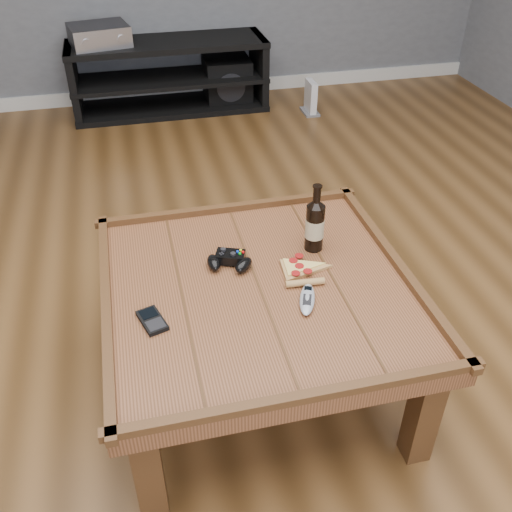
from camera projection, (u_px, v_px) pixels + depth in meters
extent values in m
plane|color=#4A2F15|center=(258.00, 380.00, 2.12)|extent=(6.00, 6.00, 0.00)
cube|color=silver|center=(168.00, 92.00, 4.45)|extent=(5.00, 0.02, 0.10)
cube|color=#4F2C16|center=(259.00, 293.00, 1.87)|extent=(1.00, 1.00, 0.06)
cube|color=#432412|center=(148.00, 470.00, 1.60)|extent=(0.08, 0.08, 0.39)
cube|color=#432412|center=(423.00, 414.00, 1.75)|extent=(0.08, 0.08, 0.39)
cube|color=#432412|center=(131.00, 287.00, 2.26)|extent=(0.08, 0.08, 0.39)
cube|color=#432412|center=(331.00, 258.00, 2.42)|extent=(0.08, 0.08, 0.39)
cube|color=#432412|center=(230.00, 208.00, 2.23)|extent=(1.03, 0.03, 0.03)
cube|color=#432412|center=(303.00, 397.00, 1.47)|extent=(1.03, 0.03, 0.03)
cube|color=#432412|center=(397.00, 262.00, 1.94)|extent=(0.03, 1.03, 0.03)
cube|color=#432412|center=(106.00, 306.00, 1.76)|extent=(0.03, 1.03, 0.03)
cube|color=black|center=(167.00, 44.00, 4.01)|extent=(1.40, 0.45, 0.04)
cube|color=black|center=(170.00, 79.00, 4.15)|extent=(1.40, 0.45, 0.03)
cube|color=black|center=(172.00, 107.00, 4.27)|extent=(1.40, 0.45, 0.04)
cube|color=black|center=(74.00, 83.00, 4.01)|extent=(0.05, 0.44, 0.50)
cube|color=black|center=(259.00, 69.00, 4.27)|extent=(0.05, 0.44, 0.50)
cylinder|color=black|center=(315.00, 228.00, 1.98)|extent=(0.06, 0.06, 0.17)
cone|color=black|center=(316.00, 203.00, 1.92)|extent=(0.06, 0.06, 0.03)
cylinder|color=black|center=(317.00, 195.00, 1.90)|extent=(0.03, 0.03, 0.06)
cylinder|color=black|center=(318.00, 186.00, 1.88)|extent=(0.03, 0.03, 0.01)
cylinder|color=beige|center=(315.00, 228.00, 1.98)|extent=(0.07, 0.07, 0.07)
cube|color=black|center=(230.00, 257.00, 1.95)|extent=(0.11, 0.09, 0.03)
ellipsoid|color=black|center=(214.00, 262.00, 1.93)|extent=(0.04, 0.08, 0.04)
ellipsoid|color=black|center=(244.00, 265.00, 1.91)|extent=(0.09, 0.09, 0.04)
cylinder|color=black|center=(223.00, 250.00, 1.95)|extent=(0.02, 0.02, 0.01)
cylinder|color=black|center=(233.00, 254.00, 1.93)|extent=(0.02, 0.02, 0.01)
cylinder|color=yellow|center=(241.00, 250.00, 1.95)|extent=(0.01, 0.01, 0.01)
cylinder|color=red|center=(243.00, 252.00, 1.94)|extent=(0.01, 0.01, 0.01)
cylinder|color=#0C33CC|center=(238.00, 252.00, 1.94)|extent=(0.01, 0.01, 0.01)
cylinder|color=#0C9919|center=(240.00, 254.00, 1.93)|extent=(0.01, 0.01, 0.01)
cylinder|color=tan|center=(305.00, 283.00, 1.85)|extent=(0.13, 0.03, 0.02)
cylinder|color=#A21514|center=(296.00, 273.00, 1.88)|extent=(0.03, 0.03, 0.00)
cylinder|color=#A21514|center=(308.00, 271.00, 1.89)|extent=(0.03, 0.03, 0.00)
cylinder|color=#A21514|center=(299.00, 266.00, 1.92)|extent=(0.03, 0.03, 0.00)
cylinder|color=#A21514|center=(293.00, 260.00, 1.94)|extent=(0.03, 0.03, 0.00)
cylinder|color=#A21514|center=(299.00, 256.00, 1.96)|extent=(0.03, 0.03, 0.00)
cube|color=black|center=(152.00, 321.00, 1.71)|extent=(0.09, 0.13, 0.01)
cube|color=black|center=(148.00, 313.00, 1.73)|extent=(0.06, 0.06, 0.00)
cube|color=black|center=(156.00, 324.00, 1.69)|extent=(0.06, 0.06, 0.00)
ellipsoid|color=#9DA3AB|center=(307.00, 299.00, 1.78)|extent=(0.10, 0.16, 0.02)
cube|color=black|center=(308.00, 288.00, 1.81)|extent=(0.03, 0.03, 0.00)
cube|color=black|center=(307.00, 300.00, 1.77)|extent=(0.04, 0.06, 0.00)
cube|color=black|center=(99.00, 35.00, 3.87)|extent=(0.43, 0.38, 0.13)
cube|color=silver|center=(104.00, 41.00, 3.75)|extent=(0.38, 0.08, 0.13)
cylinder|color=silver|center=(86.00, 43.00, 3.71)|extent=(0.05, 0.02, 0.05)
cylinder|color=silver|center=(122.00, 39.00, 3.79)|extent=(0.05, 0.02, 0.05)
cube|color=black|center=(227.00, 80.00, 4.31)|extent=(0.34, 0.34, 0.33)
cylinder|color=black|center=(231.00, 88.00, 4.18)|extent=(0.21, 0.01, 0.21)
cube|color=slate|center=(310.00, 112.00, 4.22)|extent=(0.11, 0.19, 0.02)
cube|color=silver|center=(311.00, 96.00, 4.15)|extent=(0.05, 0.17, 0.22)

